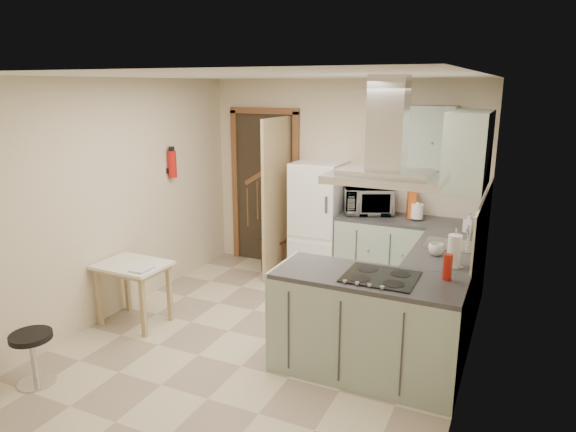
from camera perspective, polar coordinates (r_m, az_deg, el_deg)
The scene contains 28 objects.
floor at distance 5.17m, azimuth -2.16°, elevation -13.59°, with size 4.20×4.20×0.00m, color #C3BA97.
ceiling at distance 4.57m, azimuth -2.47°, elevation 15.30°, with size 4.20×4.20×0.00m, color silver.
back_wall at distance 6.61m, azimuth 6.04°, elevation 4.07°, with size 3.60×3.60×0.00m, color beige.
left_wall at distance 5.75m, azimuth -18.50°, elevation 1.83°, with size 4.20×4.20×0.00m, color beige.
right_wall at distance 4.24m, azimuth 19.93°, elevation -2.61°, with size 4.20×4.20×0.00m, color beige.
doorway at distance 7.05m, azimuth -2.58°, elevation 3.13°, with size 1.10×0.12×2.10m, color brown.
fridge at distance 6.51m, azimuth 3.40°, elevation -0.54°, with size 0.60×0.60×1.50m, color white.
counter_back at distance 6.35m, azimuth 10.61°, elevation -3.99°, with size 1.08×0.60×0.90m, color #9EB2A0.
counter_right at distance 5.58m, azimuth 17.26°, elevation -7.02°, with size 0.60×1.95×0.90m, color #9EB2A0.
splashback at distance 6.38m, azimuth 14.16°, elevation 2.42°, with size 1.68×0.02×0.50m, color beige.
wall_cabinet_back at distance 6.12m, azimuth 14.17°, elevation 8.56°, with size 0.85×0.35×0.70m, color #9EB2A0.
wall_cabinet_right at distance 4.97m, azimuth 19.45°, elevation 6.92°, with size 0.35×0.90×0.70m, color #9EB2A0.
peninsula at distance 4.49m, azimuth 8.71°, elevation -11.94°, with size 1.55×0.65×0.90m, color #9EB2A0.
hob at distance 4.28m, azimuth 10.23°, elevation -6.66°, with size 0.58×0.50×0.01m, color black.
extractor_hood at distance 4.06m, azimuth 10.74°, elevation 4.12°, with size 0.90×0.55×0.10m, color silver.
sink at distance 5.27m, azimuth 17.36°, elevation -3.06°, with size 0.45×0.40×0.01m, color silver.
fire_extinguisher at distance 6.34m, azimuth -12.73°, elevation 5.64°, with size 0.10×0.10×0.32m, color #B2140F.
drop_leaf_table at distance 5.60m, azimuth -16.68°, elevation -8.25°, with size 0.70×0.52×0.66m, color #D5BA83.
bentwood_chair at distance 6.89m, azimuth -1.64°, elevation -2.76°, with size 0.35×0.35×0.79m, color #4F361A.
stool at distance 4.89m, azimuth -26.41°, elevation -13.98°, with size 0.34×0.34×0.45m, color black.
microwave at distance 6.29m, azimuth 8.91°, elevation 1.69°, with size 0.58×0.39×0.32m, color black.
kettle at distance 6.13m, azimuth 14.16°, elevation 0.53°, with size 0.14×0.14×0.21m, color white.
cereal_box at distance 6.23m, azimuth 13.55°, elevation 1.35°, with size 0.09×0.22×0.33m, color #C34C16.
soap_bottle at distance 5.78m, azimuth 19.47°, elevation -0.67°, with size 0.10×0.10×0.21m, color #A1A2AC.
paper_towel at distance 4.63m, azimuth 18.00°, elevation -3.67°, with size 0.12×0.12×0.30m, color silver.
cup at distance 4.92m, azimuth 16.15°, elevation -3.59°, with size 0.14×0.14×0.11m, color white.
red_bottle at distance 4.34m, azimuth 17.31°, elevation -5.42°, with size 0.07×0.07×0.21m, color #A31A0D.
book at distance 5.32m, azimuth -16.64°, elevation -5.09°, with size 0.17×0.23×0.10m, color #A94C38.
Camera 1 is at (2.09, -4.06, 2.43)m, focal length 32.00 mm.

